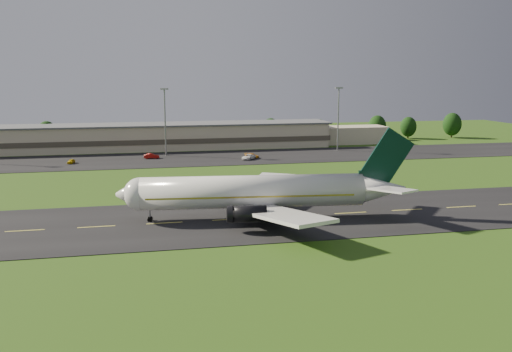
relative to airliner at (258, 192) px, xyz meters
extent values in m
plane|color=#274511|center=(-15.94, 0.09, -4.66)|extent=(360.00, 360.00, 0.00)
cube|color=black|center=(-15.94, 0.09, -4.61)|extent=(220.00, 30.00, 0.10)
cube|color=black|center=(-15.94, 72.09, -4.61)|extent=(260.00, 30.00, 0.10)
cylinder|color=white|center=(-0.85, 0.09, 0.14)|extent=(38.38, 9.62, 5.60)
sphere|color=white|center=(-19.74, 2.12, 0.14)|extent=(5.60, 5.60, 5.60)
cone|color=white|center=(-21.73, 2.33, 0.14)|extent=(4.55, 5.77, 5.38)
cone|color=white|center=(21.52, -2.31, 0.14)|extent=(9.53, 6.42, 5.49)
cube|color=olive|center=(-1.35, 0.14, -0.21)|extent=(35.40, 9.34, 0.28)
cube|color=black|center=(-20.34, 2.18, 0.69)|extent=(2.31, 3.20, 0.65)
cube|color=white|center=(1.46, -11.22, -1.36)|extent=(12.49, 20.21, 2.20)
cube|color=white|center=(3.80, 10.66, -1.36)|extent=(15.58, 19.93, 2.20)
cube|color=white|center=(20.99, -7.28, 1.04)|extent=(6.88, 9.38, 0.91)
cube|color=white|center=(22.05, 2.67, 1.04)|extent=(8.08, 9.28, 0.91)
cube|color=black|center=(20.03, -2.15, 1.94)|extent=(5.03, 1.08, 3.00)
cube|color=black|center=(22.52, -2.41, 5.64)|extent=(9.43, 1.45, 10.55)
cylinder|color=black|center=(-3.19, -7.70, -1.76)|extent=(5.86, 3.28, 2.70)
cylinder|color=black|center=(-1.49, 8.21, -1.76)|extent=(5.86, 3.28, 2.70)
cube|color=#C5B396|center=(-15.94, 96.09, -0.66)|extent=(120.00, 15.00, 8.00)
cube|color=#4C4438|center=(-15.94, 96.09, -1.46)|extent=(121.00, 15.40, 1.60)
cube|color=#595B60|center=(-15.94, 96.09, 3.49)|extent=(122.00, 16.00, 0.50)
cube|color=#C5B396|center=(54.06, 98.09, -1.66)|extent=(28.00, 11.00, 6.00)
cylinder|color=gray|center=(-10.94, 80.09, 5.34)|extent=(0.44, 0.44, 20.00)
cube|color=gray|center=(-10.94, 80.09, 15.44)|extent=(2.40, 1.20, 0.50)
cylinder|color=gray|center=(44.06, 80.09, 5.34)|extent=(0.44, 0.44, 20.00)
cube|color=gray|center=(44.06, 80.09, 15.44)|extent=(2.40, 1.20, 0.50)
cylinder|color=black|center=(-48.30, 104.62, -3.22)|extent=(0.56, 0.56, 2.89)
ellipsoid|color=black|center=(-48.30, 104.62, 0.32)|extent=(6.75, 6.75, 8.43)
cylinder|color=black|center=(27.96, 105.37, -3.27)|extent=(0.56, 0.56, 2.78)
ellipsoid|color=black|center=(27.96, 105.37, 0.12)|extent=(6.48, 6.48, 8.10)
cylinder|color=black|center=(47.05, 107.52, -3.41)|extent=(0.56, 0.56, 2.51)
ellipsoid|color=black|center=(47.05, 107.52, -0.34)|extent=(5.85, 5.85, 7.31)
cylinder|color=black|center=(69.75, 106.98, -3.23)|extent=(0.56, 0.56, 2.86)
ellipsoid|color=black|center=(69.75, 106.98, 0.26)|extent=(6.67, 6.67, 8.33)
cylinder|color=black|center=(82.68, 107.24, -3.36)|extent=(0.56, 0.56, 2.61)
ellipsoid|color=black|center=(82.68, 107.24, -0.16)|extent=(6.09, 6.09, 7.62)
cylinder|color=black|center=(100.50, 106.17, -3.15)|extent=(0.56, 0.56, 3.03)
ellipsoid|color=black|center=(100.50, 106.17, 0.56)|extent=(7.07, 7.07, 8.84)
imported|color=gold|center=(-37.57, 69.85, -3.96)|extent=(2.15, 3.75, 1.20)
imported|color=#A70F0B|center=(-15.45, 74.53, -3.83)|extent=(4.50, 1.67, 1.47)
imported|color=white|center=(11.96, 66.78, -3.81)|extent=(5.19, 5.82, 1.50)
imported|color=orange|center=(13.59, 69.81, -3.92)|extent=(4.52, 4.20, 1.28)
camera|label=1|loc=(-20.54, -93.24, 20.13)|focal=40.00mm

